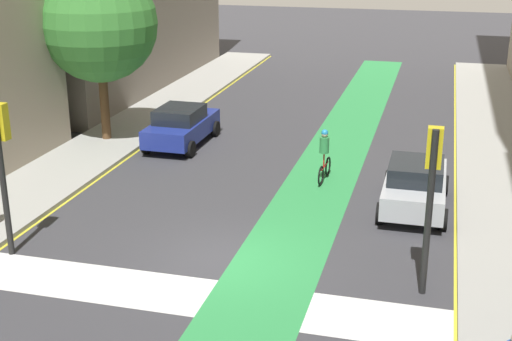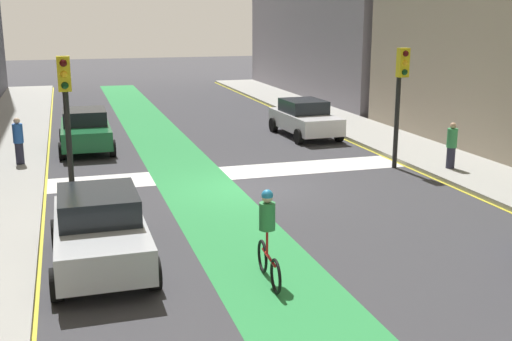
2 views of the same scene
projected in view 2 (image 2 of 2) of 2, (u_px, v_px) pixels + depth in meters
ground_plane at (250, 188)px, 19.22m from camera, size 120.00×120.00×0.00m
bike_lane_paint at (202, 192)px, 18.80m from camera, size 2.40×60.00×0.01m
crosswalk_band at (233, 173)px, 21.07m from camera, size 12.00×1.80×0.01m
sidewalk_left at (463, 169)px, 21.31m from camera, size 3.00×60.00×0.15m
curb_stripe_left at (423, 174)px, 20.91m from camera, size 0.16×60.00×0.01m
curb_stripe_right at (43, 205)px, 17.52m from camera, size 0.16×60.00×0.01m
traffic_signal_near_right at (66, 100)px, 17.36m from camera, size 0.35×0.52×4.05m
traffic_signal_near_left at (400, 85)px, 20.96m from camera, size 0.35×0.52×4.07m
car_green_right_near at (85, 130)px, 24.41m from camera, size 2.06×4.22×1.57m
car_silver_right_far at (100, 229)px, 13.12m from camera, size 2.02×4.20×1.57m
car_white_left_near at (305, 118)px, 27.13m from camera, size 2.15×4.26×1.57m
cyclist_in_lane at (268, 234)px, 12.33m from camera, size 0.32×1.73×1.86m
pedestrian_sidewalk_right_a at (18, 141)px, 21.46m from camera, size 0.34×0.34×1.60m
pedestrian_sidewalk_left_a at (452, 145)px, 20.88m from camera, size 0.34×0.34×1.54m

